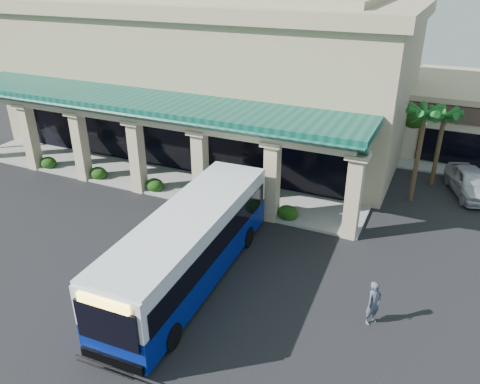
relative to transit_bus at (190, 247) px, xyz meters
The scene contains 9 objects.
ground 2.42m from the transit_bus, 98.73° to the left, with size 110.00×110.00×0.00m, color black.
main_building 19.88m from the transit_bus, 115.06° to the left, with size 30.80×14.80×11.35m, color tan, non-canonical shape.
arcade 11.87m from the transit_bus, 134.31° to the left, with size 30.00×6.20×5.70m, color #0A4136, non-canonical shape.
palm_0 15.18m from the transit_bus, 56.91° to the left, with size 2.40×2.40×6.60m, color #154F1B, non-canonical shape.
palm_1 18.22m from the transit_bus, 59.43° to the left, with size 2.40×2.40×5.80m, color #154F1B, non-canonical shape.
broadleaf_tree 21.90m from the transit_bus, 70.67° to the left, with size 2.60×2.60×4.81m, color #15360C, non-canonical shape.
transit_bus is the anchor object (origin of this frame).
pedestrian 8.14m from the transit_bus, ahead, with size 0.71×0.46×1.94m, color #464E5D.
car_silver 18.97m from the transit_bus, 52.76° to the left, with size 2.02×5.02×1.71m, color silver.
Camera 1 is at (9.66, -16.85, 13.10)m, focal length 35.00 mm.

